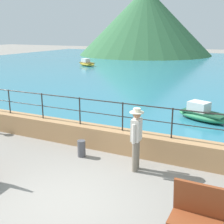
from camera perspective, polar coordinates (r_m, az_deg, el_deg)
name	(u,v)px	position (r m, az deg, el deg)	size (l,w,h in m)	color
ground_plane	(64,203)	(6.87, -9.34, -17.09)	(120.00, 120.00, 0.00)	gray
promenade_wall	(122,141)	(9.22, 2.03, -5.68)	(20.00, 0.56, 0.70)	tan
railing	(123,111)	(8.92, 2.08, 0.11)	(18.44, 0.04, 0.90)	#282623
lake_water	(215,69)	(30.93, 19.38, 7.85)	(64.00, 44.32, 0.06)	teal
hill_main	(145,22)	(47.79, 6.49, 17.05)	(20.67, 20.67, 10.11)	#33663D
bench_far	(221,221)	(5.62, 20.35, -19.29)	(1.70, 0.57, 1.13)	brown
person_walking	(136,136)	(7.84, 4.74, -4.72)	(0.38, 0.57, 1.75)	slate
bollard	(81,148)	(8.96, -5.96, -7.07)	(0.24, 0.24, 0.51)	#4C4C51
boat_0	(203,114)	(12.82, 17.22, -0.38)	(2.47, 1.65, 0.76)	#338C59
boat_1	(87,63)	(31.96, -4.93, 9.42)	(2.47, 1.71, 0.76)	gold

